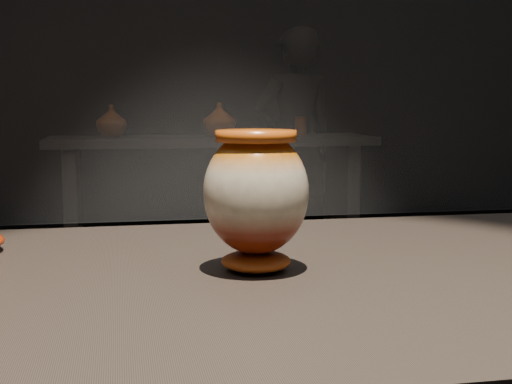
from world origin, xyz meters
The scene contains 6 objects.
main_vase centered at (0.04, 0.02, 1.00)m, with size 0.16×0.16×0.19m.
back_shelf centered at (0.43, 3.49, 0.64)m, with size 2.00×0.60×0.90m.
back_vase_left centered at (-0.18, 3.52, 1.00)m, with size 0.19×0.19×0.20m, color maroon.
back_vase_mid centered at (0.48, 3.50, 1.00)m, with size 0.20×0.20×0.21m, color #661A09.
back_vase_right centered at (1.01, 3.53, 0.96)m, with size 0.08×0.08×0.12m, color maroon.
visitor centered at (1.09, 4.00, 0.82)m, with size 0.60×0.39×1.63m, color black.
Camera 1 is at (-0.14, -0.92, 1.13)m, focal length 50.00 mm.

